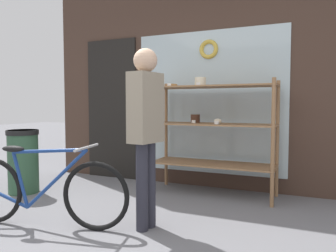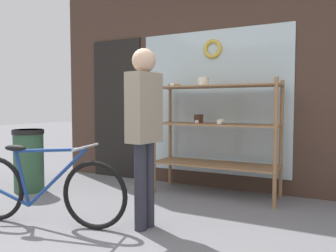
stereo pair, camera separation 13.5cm
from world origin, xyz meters
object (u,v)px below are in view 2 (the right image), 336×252
display_case (214,126)px  pedestrian (144,124)px  trash_bin (29,158)px  bicycle (42,189)px

display_case → pedestrian: pedestrian is taller
trash_bin → bicycle: bearing=-35.8°
bicycle → trash_bin: size_ratio=2.02×
display_case → bicycle: display_case is taller
pedestrian → trash_bin: (-1.99, 0.45, -0.51)m
bicycle → pedestrian: 1.13m
bicycle → pedestrian: size_ratio=1.01×
bicycle → trash_bin: bearing=131.1°
display_case → trash_bin: display_case is taller
trash_bin → display_case: bearing=21.9°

